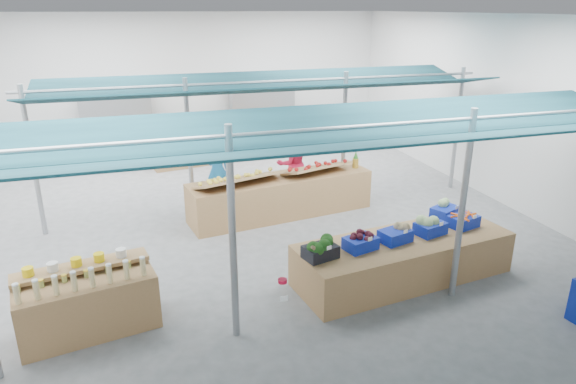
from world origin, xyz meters
name	(u,v)px	position (x,y,z in m)	size (l,w,h in m)	color
floor	(244,220)	(0.00, 0.00, 0.00)	(13.00, 13.00, 0.00)	#5E5E60
hall	(226,87)	(0.00, 1.44, 2.65)	(13.00, 13.00, 13.00)	silver
pole_grid	(303,158)	(0.75, -1.75, 1.81)	(10.00, 4.60, 3.00)	gray
awnings	(304,103)	(0.75, -1.75, 2.78)	(9.50, 7.08, 0.30)	black
back_shelving_left	(118,124)	(-2.50, 6.00, 1.00)	(2.00, 0.50, 2.00)	#B23F33
back_shelving_right	(262,115)	(2.00, 6.00, 1.00)	(2.00, 0.50, 2.00)	#B23F33
bottle_shelf	(88,301)	(-2.95, -3.25, 0.44)	(1.95, 1.39, 1.09)	olive
veg_counter	(403,259)	(2.02, -3.27, 0.36)	(3.70, 1.23, 0.72)	olive
fruit_counter	(281,196)	(0.86, 0.04, 0.43)	(4.05, 0.96, 0.87)	olive
far_counter	(230,144)	(0.68, 4.85, 0.43)	(4.75, 0.95, 0.85)	olive
vendor_left	(217,170)	(-0.34, 1.14, 0.81)	(0.59, 0.39, 1.62)	#1969A5
vendor_right	(292,163)	(1.46, 1.14, 0.81)	(0.79, 0.61, 1.62)	#B71636
crate_broccoli	(320,248)	(0.44, -3.47, 0.88)	(0.57, 0.47, 0.35)	black
crate_beets	(361,241)	(1.15, -3.38, 0.85)	(0.57, 0.47, 0.29)	#0E249E
crate_celeriac	(395,233)	(1.81, -3.29, 0.86)	(0.57, 0.47, 0.31)	#0E249E
crate_cabbage	(431,225)	(2.53, -3.20, 0.88)	(0.57, 0.47, 0.35)	#0E249E
crate_carrots	(463,221)	(3.24, -3.10, 0.83)	(0.57, 0.47, 0.29)	#0E249E
sparrow	(315,248)	(0.29, -3.62, 0.97)	(0.12, 0.09, 0.11)	brown
pole_ribbon	(283,283)	(-0.50, -4.62, 1.08)	(0.12, 0.12, 0.28)	red
apple_heap_yellow	(241,177)	(-0.08, -0.19, 1.03)	(2.02, 1.22, 0.27)	#997247
apple_heap_red	(317,166)	(1.69, 0.07, 1.03)	(1.64, 1.10, 0.27)	#997247
pineapple	(356,160)	(2.69, 0.21, 1.05)	(0.14, 0.14, 0.39)	#8C6019
crate_extra	(445,210)	(3.18, -2.65, 0.87)	(0.60, 0.53, 0.32)	#0E249E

